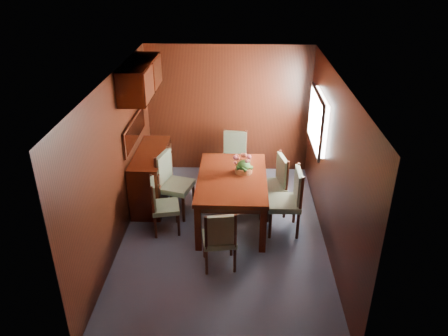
{
  "coord_description": "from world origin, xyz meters",
  "views": [
    {
      "loc": [
        0.23,
        -5.43,
        3.89
      ],
      "look_at": [
        0.0,
        0.17,
        1.05
      ],
      "focal_mm": 35.0,
      "sensor_mm": 36.0,
      "label": 1
    }
  ],
  "objects_px": {
    "chair_right_near": "(289,197)",
    "flower_centerpiece": "(244,164)",
    "dining_table": "(232,183)",
    "sideboard": "(152,176)",
    "chair_head": "(220,237)",
    "chair_left_near": "(161,203)"
  },
  "relations": [
    {
      "from": "chair_right_near",
      "to": "chair_left_near",
      "type": "bearing_deg",
      "value": 91.86
    },
    {
      "from": "dining_table",
      "to": "chair_head",
      "type": "distance_m",
      "value": 1.18
    },
    {
      "from": "chair_right_near",
      "to": "flower_centerpiece",
      "type": "height_order",
      "value": "flower_centerpiece"
    },
    {
      "from": "chair_right_near",
      "to": "flower_centerpiece",
      "type": "xyz_separation_m",
      "value": [
        -0.68,
        0.39,
        0.34
      ]
    },
    {
      "from": "flower_centerpiece",
      "to": "sideboard",
      "type": "bearing_deg",
      "value": 164.45
    },
    {
      "from": "sideboard",
      "to": "chair_head",
      "type": "relative_size",
      "value": 1.54
    },
    {
      "from": "dining_table",
      "to": "flower_centerpiece",
      "type": "xyz_separation_m",
      "value": [
        0.17,
        0.16,
        0.25
      ]
    },
    {
      "from": "sideboard",
      "to": "chair_head",
      "type": "distance_m",
      "value": 2.14
    },
    {
      "from": "flower_centerpiece",
      "to": "chair_head",
      "type": "bearing_deg",
      "value": -103.04
    },
    {
      "from": "dining_table",
      "to": "chair_head",
      "type": "height_order",
      "value": "chair_head"
    },
    {
      "from": "dining_table",
      "to": "chair_right_near",
      "type": "bearing_deg",
      "value": -14.91
    },
    {
      "from": "dining_table",
      "to": "chair_head",
      "type": "xyz_separation_m",
      "value": [
        -0.13,
        -1.16,
        -0.17
      ]
    },
    {
      "from": "chair_right_near",
      "to": "flower_centerpiece",
      "type": "relative_size",
      "value": 3.61
    },
    {
      "from": "dining_table",
      "to": "chair_right_near",
      "type": "xyz_separation_m",
      "value": [
        0.86,
        -0.23,
        -0.1
      ]
    },
    {
      "from": "chair_right_near",
      "to": "chair_head",
      "type": "xyz_separation_m",
      "value": [
        -0.99,
        -0.93,
        -0.07
      ]
    },
    {
      "from": "chair_head",
      "to": "flower_centerpiece",
      "type": "xyz_separation_m",
      "value": [
        0.31,
        1.32,
        0.42
      ]
    },
    {
      "from": "sideboard",
      "to": "chair_right_near",
      "type": "relative_size",
      "value": 1.35
    },
    {
      "from": "dining_table",
      "to": "flower_centerpiece",
      "type": "bearing_deg",
      "value": 42.96
    },
    {
      "from": "sideboard",
      "to": "dining_table",
      "type": "relative_size",
      "value": 0.84
    },
    {
      "from": "dining_table",
      "to": "chair_left_near",
      "type": "distance_m",
      "value": 1.12
    },
    {
      "from": "chair_left_near",
      "to": "chair_head",
      "type": "height_order",
      "value": "chair_head"
    },
    {
      "from": "chair_left_near",
      "to": "chair_right_near",
      "type": "relative_size",
      "value": 0.85
    }
  ]
}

